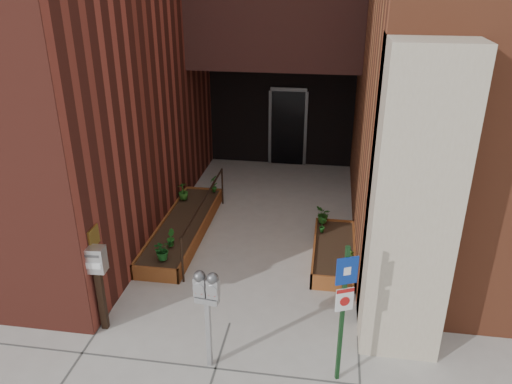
% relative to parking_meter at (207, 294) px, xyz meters
% --- Properties ---
extents(ground, '(80.00, 80.00, 0.00)m').
position_rel_parking_meter_xyz_m(ground, '(0.09, 0.93, -1.20)').
color(ground, '#9E9991').
rests_on(ground, ground).
extents(planter_left, '(0.90, 3.60, 0.30)m').
position_rel_parking_meter_xyz_m(planter_left, '(-1.46, 3.63, -1.07)').
color(planter_left, maroon).
rests_on(planter_left, ground).
extents(planter_right, '(0.80, 2.20, 0.30)m').
position_rel_parking_meter_xyz_m(planter_right, '(1.69, 3.13, -1.07)').
color(planter_right, maroon).
rests_on(planter_right, ground).
extents(handrail, '(0.04, 3.34, 0.90)m').
position_rel_parking_meter_xyz_m(handrail, '(-0.96, 3.58, -0.45)').
color(handrail, black).
rests_on(handrail, ground).
extents(parking_meter, '(0.35, 0.18, 1.55)m').
position_rel_parking_meter_xyz_m(parking_meter, '(0.00, 0.00, 0.00)').
color(parking_meter, '#9E9EA1').
rests_on(parking_meter, ground).
extents(sign_post, '(0.27, 0.13, 2.09)m').
position_rel_parking_meter_xyz_m(sign_post, '(1.79, 0.00, 0.09)').
color(sign_post, '#143819').
rests_on(sign_post, ground).
extents(payment_dropbox, '(0.30, 0.24, 1.44)m').
position_rel_parking_meter_xyz_m(payment_dropbox, '(-1.81, 0.53, -0.16)').
color(payment_dropbox, black).
rests_on(payment_dropbox, ground).
extents(shrub_left_a, '(0.49, 0.49, 0.38)m').
position_rel_parking_meter_xyz_m(shrub_left_a, '(-1.39, 2.15, -0.71)').
color(shrub_left_a, '#18551C').
rests_on(shrub_left_a, planter_left).
extents(shrub_left_b, '(0.24, 0.24, 0.33)m').
position_rel_parking_meter_xyz_m(shrub_left_b, '(-1.40, 2.64, -0.73)').
color(shrub_left_b, '#1E621C').
rests_on(shrub_left_b, planter_left).
extents(shrub_left_c, '(0.32, 0.32, 0.41)m').
position_rel_parking_meter_xyz_m(shrub_left_c, '(-1.76, 4.71, -0.69)').
color(shrub_left_c, '#28611B').
rests_on(shrub_left_c, planter_left).
extents(shrub_left_d, '(0.24, 0.24, 0.41)m').
position_rel_parking_meter_xyz_m(shrub_left_d, '(-1.16, 5.23, -0.69)').
color(shrub_left_d, '#1E601B').
rests_on(shrub_left_d, planter_left).
extents(shrub_right_a, '(0.28, 0.28, 0.37)m').
position_rel_parking_meter_xyz_m(shrub_right_a, '(1.94, 2.37, -0.71)').
color(shrub_right_a, '#295B1A').
rests_on(shrub_right_a, planter_right).
extents(shrub_right_b, '(0.27, 0.27, 0.36)m').
position_rel_parking_meter_xyz_m(shrub_right_b, '(1.44, 3.62, -0.72)').
color(shrub_right_b, '#19591B').
rests_on(shrub_right_b, planter_right).
extents(shrub_right_c, '(0.33, 0.33, 0.36)m').
position_rel_parking_meter_xyz_m(shrub_right_c, '(1.44, 4.03, -0.72)').
color(shrub_right_c, '#1F5317').
rests_on(shrub_right_c, planter_right).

